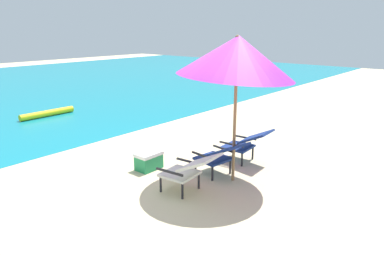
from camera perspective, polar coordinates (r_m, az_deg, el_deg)
name	(u,v)px	position (r m, az deg, el deg)	size (l,w,h in m)	color
ground_plane	(79,131)	(9.29, -17.76, -0.42)	(40.00, 40.00, 0.00)	beige
swim_buoy	(47,113)	(11.07, -22.28, 2.22)	(0.18, 0.18, 1.60)	yellow
lounge_chair_left	(189,169)	(5.42, -0.51, -6.59)	(0.62, 0.92, 0.68)	silver
lounge_chair_center	(220,154)	(6.03, 4.59, -4.27)	(0.65, 0.94, 0.68)	navy
lounge_chair_right	(246,142)	(6.73, 8.75, -2.27)	(0.60, 0.91, 0.68)	navy
beach_umbrella_center	(237,56)	(5.55, 7.23, 11.38)	(2.59, 2.60, 2.43)	olive
cooler_box	(149,161)	(6.47, -6.98, -5.23)	(0.47, 0.32, 0.32)	#1E844C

